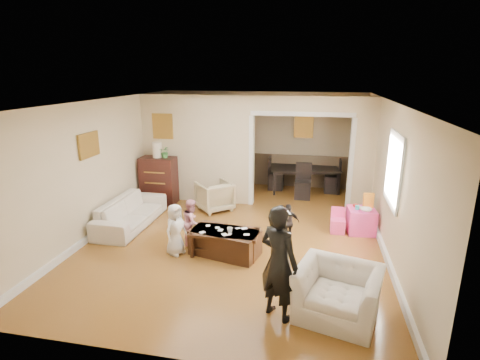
% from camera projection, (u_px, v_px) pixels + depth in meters
% --- Properties ---
extents(floor, '(7.00, 7.00, 0.00)m').
position_uv_depth(floor, '(238.00, 233.00, 7.52)').
color(floor, '#9D6928').
rests_on(floor, ground).
extents(partition_left, '(2.75, 0.18, 2.60)m').
position_uv_depth(partition_left, '(198.00, 149.00, 9.11)').
color(partition_left, beige).
rests_on(partition_left, ground).
extents(partition_right, '(0.55, 0.18, 2.60)m').
position_uv_depth(partition_right, '(362.00, 156.00, 8.38)').
color(partition_right, beige).
rests_on(partition_right, ground).
extents(partition_header, '(2.22, 0.18, 0.35)m').
position_uv_depth(partition_header, '(303.00, 104.00, 8.33)').
color(partition_header, beige).
rests_on(partition_header, partition_right).
extents(window_pane, '(0.03, 0.95, 1.10)m').
position_uv_depth(window_pane, '(395.00, 170.00, 6.19)').
color(window_pane, white).
rests_on(window_pane, ground).
extents(framed_art_partition, '(0.45, 0.03, 0.55)m').
position_uv_depth(framed_art_partition, '(163.00, 126.00, 9.02)').
color(framed_art_partition, brown).
rests_on(framed_art_partition, partition_left).
extents(framed_art_sofa_wall, '(0.03, 0.55, 0.40)m').
position_uv_depth(framed_art_sofa_wall, '(89.00, 145.00, 6.97)').
color(framed_art_sofa_wall, brown).
extents(framed_art_alcove, '(0.45, 0.03, 0.55)m').
position_uv_depth(framed_art_alcove, '(304.00, 126.00, 10.08)').
color(framed_art_alcove, brown).
extents(sofa, '(0.79, 1.98, 0.58)m').
position_uv_depth(sofa, '(131.00, 212.00, 7.82)').
color(sofa, white).
rests_on(sofa, ground).
extents(armchair_back, '(1.03, 1.03, 0.67)m').
position_uv_depth(armchair_back, '(215.00, 196.00, 8.70)').
color(armchair_back, tan).
rests_on(armchair_back, ground).
extents(armchair_front, '(1.25, 1.16, 0.68)m').
position_uv_depth(armchair_front, '(338.00, 293.00, 4.88)').
color(armchair_front, white).
rests_on(armchair_front, ground).
extents(dresser, '(0.83, 0.47, 1.14)m').
position_uv_depth(dresser, '(159.00, 180.00, 9.10)').
color(dresser, '#371410').
rests_on(dresser, ground).
extents(table_lamp, '(0.22, 0.22, 0.36)m').
position_uv_depth(table_lamp, '(157.00, 150.00, 8.90)').
color(table_lamp, beige).
rests_on(table_lamp, dresser).
extents(potted_plant, '(0.26, 0.22, 0.28)m').
position_uv_depth(potted_plant, '(165.00, 152.00, 8.87)').
color(potted_plant, '#387A36').
rests_on(potted_plant, dresser).
extents(coffee_table, '(1.29, 0.85, 0.44)m').
position_uv_depth(coffee_table, '(225.00, 242.00, 6.59)').
color(coffee_table, '#381F11').
rests_on(coffee_table, ground).
extents(coffee_cup, '(0.12, 0.12, 0.09)m').
position_uv_depth(coffee_cup, '(230.00, 230.00, 6.45)').
color(coffee_cup, silver).
rests_on(coffee_cup, coffee_table).
extents(play_table, '(0.57, 0.57, 0.50)m').
position_uv_depth(play_table, '(361.00, 221.00, 7.49)').
color(play_table, '#FF43A5').
rests_on(play_table, ground).
extents(cereal_box, '(0.21, 0.09, 0.30)m').
position_uv_depth(cereal_box, '(368.00, 200.00, 7.45)').
color(cereal_box, gold).
rests_on(cereal_box, play_table).
extents(cyan_cup, '(0.08, 0.08, 0.08)m').
position_uv_depth(cyan_cup, '(357.00, 207.00, 7.38)').
color(cyan_cup, '#24B6AD').
rests_on(cyan_cup, play_table).
extents(toy_block, '(0.10, 0.09, 0.05)m').
position_uv_depth(toy_block, '(355.00, 205.00, 7.55)').
color(toy_block, red).
rests_on(toy_block, play_table).
extents(play_bowl, '(0.25, 0.25, 0.06)m').
position_uv_depth(play_bowl, '(366.00, 210.00, 7.29)').
color(play_bowl, silver).
rests_on(play_bowl, play_table).
extents(dining_table, '(2.00, 1.37, 0.65)m').
position_uv_depth(dining_table, '(304.00, 179.00, 10.11)').
color(dining_table, black).
rests_on(dining_table, ground).
extents(adult_person, '(0.68, 0.62, 1.55)m').
position_uv_depth(adult_person, '(279.00, 263.00, 4.76)').
color(adult_person, black).
rests_on(adult_person, ground).
extents(child_kneel_a, '(0.45, 0.53, 0.92)m').
position_uv_depth(child_kneel_a, '(176.00, 229.00, 6.54)').
color(child_kneel_a, white).
rests_on(child_kneel_a, ground).
extents(child_kneel_b, '(0.38, 0.46, 0.87)m').
position_uv_depth(child_kneel_b, '(192.00, 222.00, 6.95)').
color(child_kneel_b, pink).
rests_on(child_kneel_b, ground).
extents(child_toddler, '(0.47, 0.36, 0.74)m').
position_uv_depth(child_toddler, '(288.00, 223.00, 7.06)').
color(child_toddler, black).
rests_on(child_toddler, ground).
extents(craft_papers, '(0.88, 0.45, 0.00)m').
position_uv_depth(craft_papers, '(225.00, 231.00, 6.53)').
color(craft_papers, white).
rests_on(craft_papers, coffee_table).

